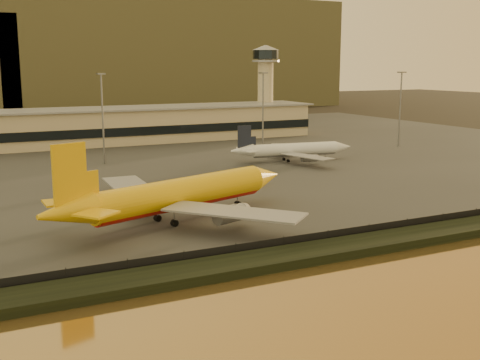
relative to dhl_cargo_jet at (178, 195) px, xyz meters
name	(u,v)px	position (x,y,z in m)	size (l,w,h in m)	color
ground	(275,227)	(13.74, -11.08, -4.99)	(900.00, 900.00, 0.00)	black
embankment	(332,250)	(13.74, -28.08, -4.29)	(320.00, 7.00, 1.40)	black
tarmac	(125,155)	(13.74, 83.92, -4.89)	(320.00, 220.00, 0.20)	#2D2D2D
perimeter_fence	(317,239)	(13.74, -24.08, -3.69)	(300.00, 0.05, 2.20)	black
terminal_building	(58,128)	(-0.79, 114.47, 1.26)	(202.00, 25.00, 12.60)	tan
control_tower	(265,80)	(83.74, 119.92, 16.68)	(11.20, 11.20, 35.50)	tan
apron_light_masts	(192,107)	(28.74, 63.92, 10.72)	(152.20, 12.20, 25.40)	slate
dhl_cargo_jet	(178,195)	(0.00, 0.00, 0.00)	(52.29, 49.77, 16.03)	#E6AC0C
white_narrowbody_jet	(293,150)	(54.30, 49.80, -1.54)	(37.77, 36.55, 10.86)	white
gse_vehicle_yellow	(253,182)	(26.79, 22.21, -3.76)	(4.54, 2.04, 2.04)	#E6AC0C
gse_vehicle_white	(145,190)	(1.73, 24.86, -3.91)	(3.90, 1.75, 1.75)	white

